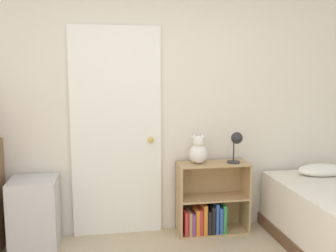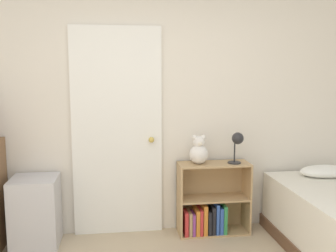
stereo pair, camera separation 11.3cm
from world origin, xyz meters
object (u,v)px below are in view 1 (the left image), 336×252
teddy_bear (198,151)px  desk_lamp (236,141)px  bookshelf (209,207)px  storage_bin (35,214)px

teddy_bear → desk_lamp: desk_lamp is taller
teddy_bear → desk_lamp: bearing=-6.5°
bookshelf → desk_lamp: size_ratio=2.31×
bookshelf → desk_lamp: bearing=-9.6°
teddy_bear → desk_lamp: 0.39m
desk_lamp → teddy_bear: bearing=173.5°
storage_bin → teddy_bear: 1.64m
storage_bin → desk_lamp: (1.93, 0.02, 0.61)m
storage_bin → bookshelf: bearing=2.2°
storage_bin → teddy_bear: bearing=2.3°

